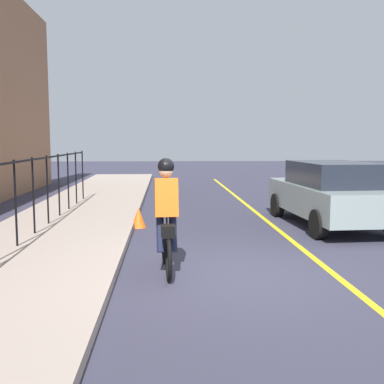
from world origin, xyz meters
name	(u,v)px	position (x,y,z in m)	size (l,w,h in m)	color
ground_plane	(233,275)	(0.00, 0.00, 0.00)	(80.00, 80.00, 0.00)	#343345
lane_line_centre	(332,273)	(0.00, -1.60, 0.00)	(36.00, 0.12, 0.01)	yellow
sidewalk	(12,273)	(0.00, 3.40, 0.07)	(40.00, 3.20, 0.15)	#A39285
iron_fence	(4,190)	(1.00, 3.80, 1.25)	(15.31, 0.04, 1.60)	black
cyclist_lead	(166,216)	(0.16, 1.03, 0.91)	(1.71, 0.38, 1.83)	black
patrol_sedan	(330,193)	(4.03, -2.97, 0.82)	(4.49, 2.12, 1.58)	gray
traffic_cone_near	(139,217)	(4.11, 1.70, 0.25)	(0.36, 0.36, 0.50)	#FB5F17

